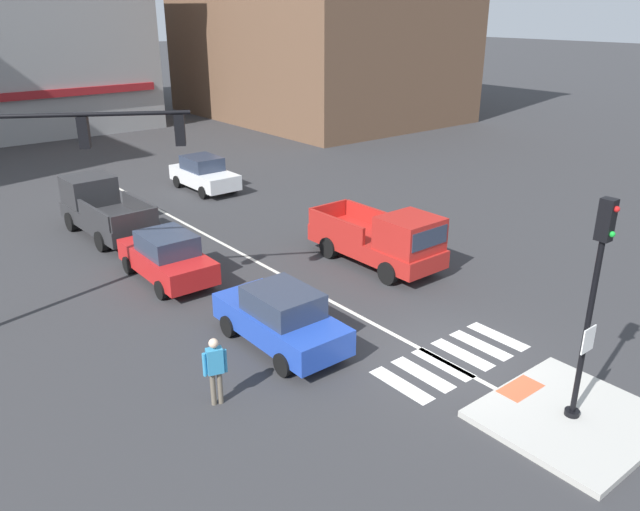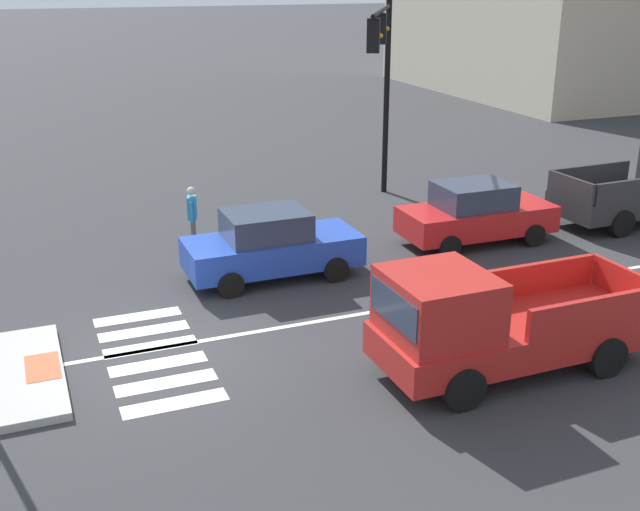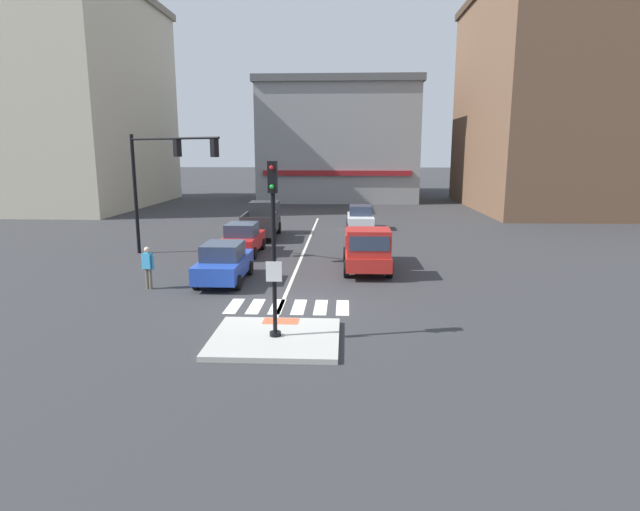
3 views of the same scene
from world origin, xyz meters
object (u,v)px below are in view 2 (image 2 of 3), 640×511
car_blue_westbound_near (271,245)px  pickup_truck_red_eastbound_mid (491,323)px  pedestrian_at_curb_left (192,213)px  car_red_westbound_far (476,213)px  traffic_light_mast (383,65)px

car_blue_westbound_near → pickup_truck_red_eastbound_mid: bearing=20.1°
pedestrian_at_curb_left → car_blue_westbound_near: bearing=25.0°
car_red_westbound_far → pedestrian_at_curb_left: size_ratio=2.47×
pickup_truck_red_eastbound_mid → pedestrian_at_curb_left: pickup_truck_red_eastbound_mid is taller
traffic_light_mast → pedestrian_at_curb_left: traffic_light_mast is taller
traffic_light_mast → pickup_truck_red_eastbound_mid: bearing=-15.1°
traffic_light_mast → car_red_westbound_far: traffic_light_mast is taller
car_red_westbound_far → pickup_truck_red_eastbound_mid: 7.29m
pedestrian_at_curb_left → pickup_truck_red_eastbound_mid: bearing=21.7°
traffic_light_mast → car_blue_westbound_near: bearing=-49.5°
pickup_truck_red_eastbound_mid → traffic_light_mast: bearing=164.9°
car_red_westbound_far → pickup_truck_red_eastbound_mid: (6.28, -3.69, 0.17)m
car_blue_westbound_near → traffic_light_mast: bearing=130.5°
traffic_light_mast → pedestrian_at_curb_left: size_ratio=3.66×
traffic_light_mast → pedestrian_at_curb_left: 7.13m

